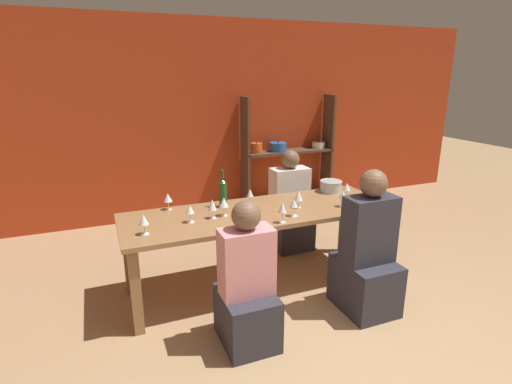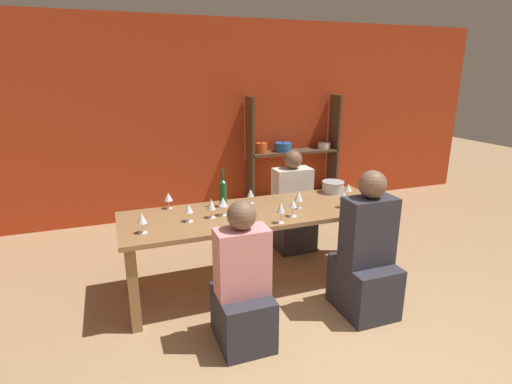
{
  "view_description": "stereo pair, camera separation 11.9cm",
  "coord_description": "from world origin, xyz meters",
  "views": [
    {
      "loc": [
        -1.52,
        -1.65,
        1.99
      ],
      "look_at": [
        -0.17,
        1.66,
        0.92
      ],
      "focal_mm": 28.0,
      "sensor_mm": 36.0,
      "label": 1
    },
    {
      "loc": [
        -1.4,
        -1.7,
        1.99
      ],
      "look_at": [
        -0.17,
        1.66,
        0.92
      ],
      "focal_mm": 28.0,
      "sensor_mm": 36.0,
      "label": 2
    }
  ],
  "objects": [
    {
      "name": "mixing_bowl",
      "position": [
        0.77,
        1.84,
        0.83
      ],
      "size": [
        0.24,
        0.24,
        0.12
      ],
      "color": "#B7BABC",
      "rests_on": "dining_table"
    },
    {
      "name": "wine_glass_white_e",
      "position": [
        0.84,
        1.36,
        0.87
      ],
      "size": [
        0.07,
        0.07,
        0.15
      ],
      "color": "white",
      "rests_on": "dining_table"
    },
    {
      "name": "wine_glass_red_b",
      "position": [
        -0.52,
        1.55,
        0.89
      ],
      "size": [
        0.08,
        0.08,
        0.17
      ],
      "color": "white",
      "rests_on": "dining_table"
    },
    {
      "name": "wine_glass_red_a",
      "position": [
        -0.83,
        1.5,
        0.88
      ],
      "size": [
        0.07,
        0.07,
        0.15
      ],
      "color": "white",
      "rests_on": "dining_table"
    },
    {
      "name": "person_far_a",
      "position": [
        0.51,
        2.29,
        0.42
      ],
      "size": [
        0.43,
        0.54,
        1.15
      ],
      "rotation": [
        0.0,
        0.0,
        3.14
      ],
      "color": "#2D2D38",
      "rests_on": "ground_plane"
    },
    {
      "name": "wine_glass_white_g",
      "position": [
        -0.18,
        1.79,
        0.86
      ],
      "size": [
        0.07,
        0.07,
        0.14
      ],
      "color": "white",
      "rests_on": "dining_table"
    },
    {
      "name": "wine_glass_white_a",
      "position": [
        0.05,
        1.31,
        0.88
      ],
      "size": [
        0.07,
        0.07,
        0.16
      ],
      "color": "white",
      "rests_on": "dining_table"
    },
    {
      "name": "wine_glass_red_d",
      "position": [
        0.2,
        1.49,
        0.88
      ],
      "size": [
        0.08,
        0.08,
        0.17
      ],
      "color": "white",
      "rests_on": "dining_table"
    },
    {
      "name": "wine_bottle_green",
      "position": [
        -0.45,
        1.79,
        0.91
      ],
      "size": [
        0.07,
        0.07,
        0.36
      ],
      "color": "#1E4C23",
      "rests_on": "dining_table"
    },
    {
      "name": "wine_glass_white_f",
      "position": [
        -0.95,
        1.9,
        0.88
      ],
      "size": [
        0.08,
        0.08,
        0.16
      ],
      "color": "white",
      "rests_on": "dining_table"
    },
    {
      "name": "person_near_a",
      "position": [
        0.52,
        0.85,
        0.46
      ],
      "size": [
        0.42,
        0.53,
        1.25
      ],
      "color": "#2D2D38",
      "rests_on": "ground_plane"
    },
    {
      "name": "shelf_unit",
      "position": [
        1.16,
        3.63,
        0.58
      ],
      "size": [
        1.41,
        0.3,
        1.67
      ],
      "color": "#4C3828",
      "rests_on": "ground_plane"
    },
    {
      "name": "wall_back_red",
      "position": [
        0.0,
        3.83,
        1.35
      ],
      "size": [
        8.8,
        0.06,
        2.7
      ],
      "color": "#B23819",
      "rests_on": "ground_plane"
    },
    {
      "name": "wine_glass_white_d",
      "position": [
        -0.11,
        1.2,
        0.9
      ],
      "size": [
        0.07,
        0.07,
        0.18
      ],
      "color": "white",
      "rests_on": "dining_table"
    },
    {
      "name": "person_near_b",
      "position": [
        -0.59,
        0.8,
        0.42
      ],
      "size": [
        0.39,
        0.49,
        1.14
      ],
      "color": "#2D2D38",
      "rests_on": "ground_plane"
    },
    {
      "name": "wine_glass_white_c",
      "position": [
        0.6,
        1.37,
        0.88
      ],
      "size": [
        0.08,
        0.08,
        0.16
      ],
      "color": "white",
      "rests_on": "dining_table"
    },
    {
      "name": "wine_glass_white_h",
      "position": [
        -0.63,
        1.52,
        0.88
      ],
      "size": [
        0.07,
        0.07,
        0.17
      ],
      "color": "white",
      "rests_on": "dining_table"
    },
    {
      "name": "wine_glass_red_c",
      "position": [
        -1.23,
        1.38,
        0.88
      ],
      "size": [
        0.08,
        0.08,
        0.17
      ],
      "color": "white",
      "rests_on": "dining_table"
    },
    {
      "name": "dining_table",
      "position": [
        -0.17,
        1.56,
        0.68
      ],
      "size": [
        2.52,
        0.83,
        0.77
      ],
      "color": "olive",
      "rests_on": "ground_plane"
    },
    {
      "name": "wine_glass_white_b",
      "position": [
        0.81,
        1.61,
        0.87
      ],
      "size": [
        0.08,
        0.08,
        0.15
      ],
      "color": "white",
      "rests_on": "dining_table"
    }
  ]
}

